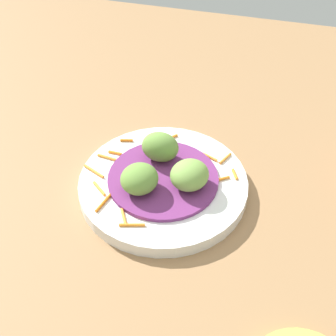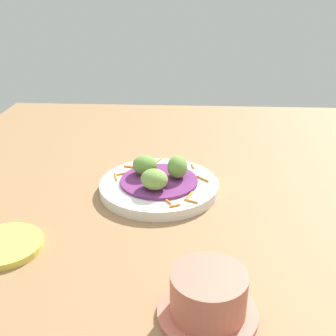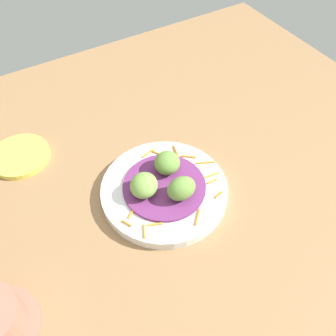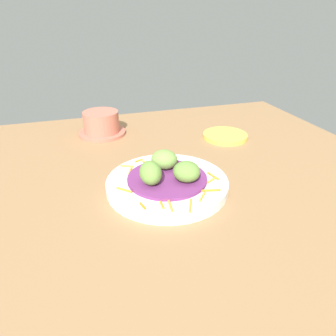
# 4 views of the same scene
# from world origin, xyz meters

# --- Properties ---
(table_surface) EXTENTS (1.10, 1.10, 0.02)m
(table_surface) POSITION_xyz_m (0.00, 0.00, 0.01)
(table_surface) COLOR #936D47
(table_surface) RESTS_ON ground
(main_plate) EXTENTS (0.23, 0.23, 0.02)m
(main_plate) POSITION_xyz_m (0.06, -0.02, 0.03)
(main_plate) COLOR white
(main_plate) RESTS_ON table_surface
(cabbage_bed) EXTENTS (0.15, 0.15, 0.01)m
(cabbage_bed) POSITION_xyz_m (0.06, -0.02, 0.04)
(cabbage_bed) COLOR #702D6B
(cabbage_bed) RESTS_ON main_plate
(carrot_garnish) EXTENTS (0.22, 0.19, 0.00)m
(carrot_garnish) POSITION_xyz_m (0.03, -0.02, 0.04)
(carrot_garnish) COLOR orange
(carrot_garnish) RESTS_ON main_plate
(guac_scoop_left) EXTENTS (0.07, 0.07, 0.04)m
(guac_scoop_left) POSITION_xyz_m (0.03, -0.05, 0.06)
(guac_scoop_left) COLOR olive
(guac_scoop_left) RESTS_ON cabbage_bed
(guac_scoop_center) EXTENTS (0.07, 0.07, 0.04)m
(guac_scoop_center) POSITION_xyz_m (0.09, -0.03, 0.06)
(guac_scoop_center) COLOR #759E47
(guac_scoop_center) RESTS_ON cabbage_bed
(guac_scoop_right) EXTENTS (0.05, 0.04, 0.04)m
(guac_scoop_right) POSITION_xyz_m (0.04, 0.01, 0.07)
(guac_scoop_right) COLOR olive
(guac_scoop_right) RESTS_ON cabbage_bed
(side_plate_small) EXTENTS (0.12, 0.12, 0.01)m
(side_plate_small) POSITION_xyz_m (0.26, -0.25, 0.03)
(side_plate_small) COLOR #E0CC4C
(side_plate_small) RESTS_ON table_surface
(terracotta_bowl) EXTENTS (0.13, 0.13, 0.06)m
(terracotta_bowl) POSITION_xyz_m (0.39, 0.07, 0.05)
(terracotta_bowl) COLOR #C66B56
(terracotta_bowl) RESTS_ON table_surface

